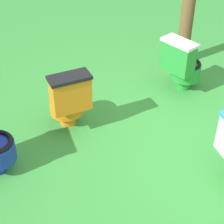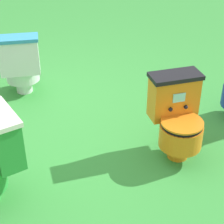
# 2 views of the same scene
# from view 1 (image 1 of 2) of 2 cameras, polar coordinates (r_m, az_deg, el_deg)

# --- Properties ---
(ground) EXTENTS (14.00, 14.00, 0.00)m
(ground) POSITION_cam_1_polar(r_m,az_deg,el_deg) (4.11, 11.06, -4.74)
(ground) COLOR green
(toilet_orange) EXTENTS (0.64, 0.62, 0.73)m
(toilet_orange) POSITION_cam_1_polar(r_m,az_deg,el_deg) (4.07, -6.74, 1.92)
(toilet_orange) COLOR orange
(toilet_orange) RESTS_ON ground
(toilet_green) EXTENTS (0.56, 0.61, 0.73)m
(toilet_green) POSITION_cam_1_polar(r_m,az_deg,el_deg) (4.76, 10.70, 7.18)
(toilet_green) COLOR green
(toilet_green) RESTS_ON ground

